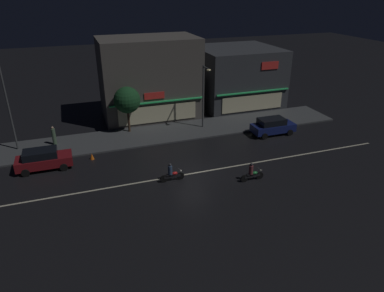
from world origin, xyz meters
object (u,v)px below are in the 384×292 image
(streetlamp_mid, at_px, (204,92))
(motorcycle_following, at_px, (252,173))
(motorcycle_lead, at_px, (172,174))
(parked_car_trailing, at_px, (43,159))
(traffic_cone, at_px, (92,156))
(pedestrian_on_sidewalk, at_px, (54,136))
(parked_car_near_kerb, at_px, (273,126))
(streetlamp_west, at_px, (7,101))

(streetlamp_mid, relative_size, motorcycle_following, 3.37)
(motorcycle_lead, bearing_deg, parked_car_trailing, -28.13)
(streetlamp_mid, height_order, traffic_cone, streetlamp_mid)
(pedestrian_on_sidewalk, relative_size, parked_car_near_kerb, 0.41)
(parked_car_near_kerb, height_order, motorcycle_lead, parked_car_near_kerb)
(streetlamp_mid, height_order, pedestrian_on_sidewalk, streetlamp_mid)
(traffic_cone, bearing_deg, streetlamp_west, 148.23)
(traffic_cone, bearing_deg, parked_car_trailing, -172.99)
(pedestrian_on_sidewalk, distance_m, motorcycle_lead, 12.88)
(parked_car_near_kerb, xyz_separation_m, motorcycle_following, (-6.29, -7.50, -0.24))
(pedestrian_on_sidewalk, xyz_separation_m, parked_car_trailing, (-0.79, -4.44, -0.09))
(motorcycle_following, distance_m, traffic_cone, 13.60)
(streetlamp_west, distance_m, motorcycle_following, 21.24)
(streetlamp_mid, height_order, parked_car_trailing, streetlamp_mid)
(pedestrian_on_sidewalk, distance_m, parked_car_trailing, 4.51)
(streetlamp_mid, bearing_deg, motorcycle_following, -91.67)
(streetlamp_mid, xyz_separation_m, traffic_cone, (-11.51, -3.35, -3.69))
(parked_car_near_kerb, relative_size, motorcycle_following, 2.26)
(streetlamp_west, relative_size, parked_car_near_kerb, 1.82)
(parked_car_near_kerb, bearing_deg, pedestrian_on_sidewalk, 168.39)
(streetlamp_mid, bearing_deg, parked_car_near_kerb, -30.93)
(parked_car_trailing, bearing_deg, motorcycle_lead, -30.03)
(streetlamp_mid, xyz_separation_m, parked_car_near_kerb, (5.97, -3.58, -3.09))
(streetlamp_mid, relative_size, pedestrian_on_sidewalk, 3.60)
(pedestrian_on_sidewalk, bearing_deg, traffic_cone, 136.67)
(parked_car_near_kerb, bearing_deg, motorcycle_lead, -155.32)
(streetlamp_west, height_order, parked_car_near_kerb, streetlamp_west)
(streetlamp_west, distance_m, traffic_cone, 8.50)
(streetlamp_west, distance_m, motorcycle_lead, 15.58)
(streetlamp_mid, height_order, parked_car_near_kerb, streetlamp_mid)
(parked_car_trailing, height_order, traffic_cone, parked_car_trailing)
(streetlamp_west, relative_size, pedestrian_on_sidewalk, 4.41)
(streetlamp_west, xyz_separation_m, streetlamp_mid, (17.67, -0.47, -0.74))
(motorcycle_lead, xyz_separation_m, traffic_cone, (-5.41, 5.78, -0.36))
(streetlamp_mid, xyz_separation_m, parked_car_trailing, (-15.29, -3.81, -3.09))
(parked_car_trailing, xyz_separation_m, traffic_cone, (3.78, 0.47, -0.59))
(traffic_cone, bearing_deg, streetlamp_mid, 16.21)
(motorcycle_following, bearing_deg, parked_car_trailing, -20.78)
(pedestrian_on_sidewalk, bearing_deg, streetlamp_west, 12.45)
(pedestrian_on_sidewalk, height_order, traffic_cone, pedestrian_on_sidewalk)
(streetlamp_west, bearing_deg, motorcycle_following, -33.65)
(pedestrian_on_sidewalk, xyz_separation_m, traffic_cone, (2.99, -3.97, -0.69))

